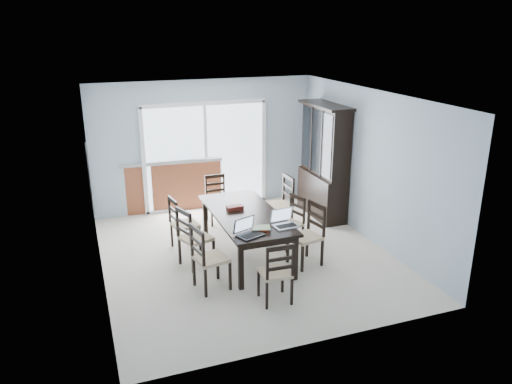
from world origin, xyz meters
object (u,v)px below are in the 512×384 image
laptop_dark (250,232)px  china_hutch (324,163)px  dining_table (246,218)px  chair_end_far (217,194)px  chair_right_near (311,228)px  game_box (235,208)px  chair_left_near (205,251)px  chair_left_mid (190,232)px  hot_tub (168,174)px  cell_phone (265,232)px  chair_left_far (180,218)px  chair_end_near (277,267)px  laptop_silver (286,223)px  chair_right_mid (293,216)px  chair_right_far (282,197)px

laptop_dark → china_hutch: bearing=23.0°
dining_table → chair_end_far: 1.66m
chair_right_near → game_box: chair_right_near is taller
chair_left_near → chair_left_mid: size_ratio=1.00×
china_hutch → chair_right_near: bearing=-122.4°
dining_table → hot_tub: 3.38m
china_hutch → chair_right_near: (-1.15, -1.82, -0.47)m
chair_left_mid → cell_phone: size_ratio=10.98×
chair_left_far → cell_phone: bearing=25.6°
chair_end_near → laptop_dark: (-0.15, 0.66, 0.26)m
dining_table → laptop_dark: size_ratio=5.18×
chair_left_near → cell_phone: bearing=79.6°
chair_right_near → chair_left_far: bearing=45.4°
laptop_silver → game_box: size_ratio=1.46×
chair_left_far → chair_right_mid: size_ratio=1.05×
game_box → chair_left_near: bearing=-126.7°
chair_right_near → laptop_dark: chair_right_near is taller
laptop_dark → chair_right_mid: bearing=21.6°
chair_end_far → cell_phone: chair_end_far is taller
dining_table → laptop_silver: 0.84m
chair_left_mid → chair_end_near: 1.69m
chair_left_far → laptop_dark: bearing=17.4°
chair_end_far → cell_phone: 2.48m
chair_left_mid → chair_left_far: chair_left_mid is taller
chair_left_far → hot_tub: bearing=165.0°
chair_right_near → cell_phone: bearing=94.7°
dining_table → chair_left_mid: (-0.92, -0.08, -0.08)m
china_hutch → cell_phone: china_hutch is taller
chair_left_mid → dining_table: bearing=75.5°
hot_tub → chair_right_far: bearing=-57.3°
chair_right_mid → china_hutch: bearing=-61.3°
chair_left_near → chair_right_near: 1.78m
chair_left_mid → laptop_dark: 1.08m
laptop_dark → chair_left_near: bearing=156.0°
chair_end_near → laptop_silver: 0.96m
cell_phone → laptop_dark: bearing=-170.7°
chair_left_mid → china_hutch: bearing=95.1°
chair_left_near → laptop_dark: (0.66, -0.04, 0.21)m
game_box → hot_tub: bearing=99.7°
dining_table → laptop_silver: size_ratio=5.64×
dining_table → cell_phone: size_ratio=21.41×
cell_phone → game_box: 1.04m
laptop_silver → hot_tub: bearing=98.8°
chair_left_near → chair_end_far: (0.87, 2.49, -0.05)m
china_hutch → chair_end_far: china_hutch is taller
chair_left_far → chair_right_mid: 1.89m
game_box → hot_tub: (-0.53, 3.11, -0.26)m
china_hutch → chair_right_far: china_hutch is taller
china_hutch → chair_right_far: size_ratio=1.84×
chair_right_far → laptop_silver: bearing=157.4°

